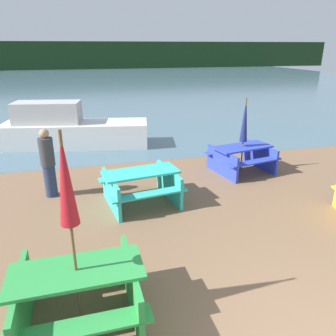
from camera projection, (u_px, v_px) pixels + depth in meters
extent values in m
cube|color=slate|center=(107.00, 81.00, 32.84)|extent=(60.00, 50.00, 0.00)
cube|color=#193319|center=(96.00, 55.00, 50.30)|extent=(80.00, 1.60, 4.00)
cube|color=green|center=(76.00, 271.00, 3.93)|extent=(1.62, 0.73, 0.04)
cube|color=green|center=(80.00, 327.00, 3.55)|extent=(1.61, 0.31, 0.04)
cube|color=green|center=(78.00, 266.00, 4.54)|extent=(1.61, 0.31, 0.04)
cube|color=green|center=(22.00, 308.00, 3.90)|extent=(0.10, 1.38, 0.73)
cube|color=green|center=(132.00, 287.00, 4.23)|extent=(0.10, 1.38, 0.73)
cube|color=#33B7A8|center=(141.00, 172.00, 7.08)|extent=(1.71, 0.93, 0.04)
cube|color=#33B7A8|center=(150.00, 194.00, 6.71)|extent=(1.64, 0.52, 0.04)
cube|color=#33B7A8|center=(134.00, 176.00, 7.66)|extent=(1.64, 0.52, 0.04)
cube|color=#33B7A8|center=(111.00, 193.00, 6.97)|extent=(0.27, 1.38, 0.71)
cube|color=#33B7A8|center=(169.00, 183.00, 7.46)|extent=(0.27, 1.38, 0.71)
cube|color=blue|center=(243.00, 147.00, 8.95)|extent=(1.70, 1.01, 0.04)
cube|color=blue|center=(255.00, 162.00, 8.58)|extent=(1.61, 0.59, 0.04)
cube|color=blue|center=(230.00, 150.00, 9.51)|extent=(1.61, 0.59, 0.04)
cube|color=blue|center=(222.00, 163.00, 8.81)|extent=(0.35, 1.37, 0.68)
cube|color=blue|center=(260.00, 156.00, 9.35)|extent=(0.35, 1.37, 0.68)
cylinder|color=brown|center=(72.00, 236.00, 3.76)|extent=(0.04, 0.04, 2.50)
cone|color=#A81923|center=(65.00, 179.00, 3.51)|extent=(0.22, 0.22, 1.09)
cylinder|color=brown|center=(243.00, 136.00, 8.84)|extent=(0.04, 0.04, 2.05)
cone|color=navy|center=(245.00, 120.00, 8.69)|extent=(0.21, 0.21, 1.18)
cube|color=silver|center=(76.00, 134.00, 11.43)|extent=(5.10, 2.24, 0.83)
cube|color=#B2B2B2|center=(47.00, 113.00, 11.10)|extent=(2.31, 1.34, 0.72)
cylinder|color=#283351|center=(50.00, 181.00, 7.56)|extent=(0.27, 0.27, 0.75)
cylinder|color=#38383D|center=(47.00, 152.00, 7.32)|extent=(0.32, 0.32, 0.64)
sphere|color=tan|center=(44.00, 133.00, 7.17)|extent=(0.21, 0.21, 0.21)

